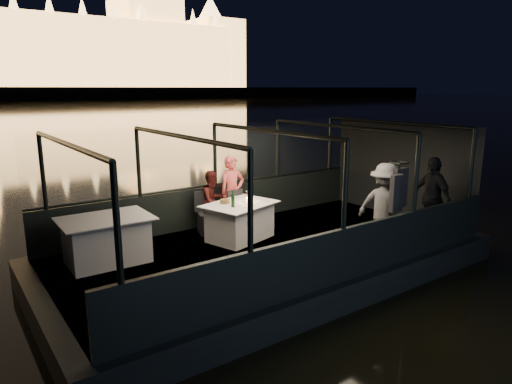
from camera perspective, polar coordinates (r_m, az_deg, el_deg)
boat_hull at (r=9.28m, az=1.45°, el=-9.83°), size 8.60×4.40×1.00m
boat_deck at (r=9.10m, az=1.47°, el=-7.04°), size 8.00×4.00×0.04m
gunwale_port at (r=10.56m, az=-5.04°, el=-1.60°), size 8.00×0.08×0.90m
gunwale_starboard at (r=7.54m, az=10.73°, el=-7.77°), size 8.00×0.08×0.90m
cabin_glass_port at (r=10.34m, az=-5.16°, el=4.58°), size 8.00×0.02×1.40m
cabin_glass_starboard at (r=7.22m, az=11.11°, el=0.81°), size 8.00×0.02×1.40m
cabin_roof_glass at (r=8.60m, az=1.56°, el=7.66°), size 8.00×4.00×0.02m
end_wall_fore at (r=7.20m, az=-24.93°, el=-3.90°), size 0.02×4.00×2.30m
end_wall_aft at (r=11.59m, az=17.56°, el=2.67°), size 0.02×4.00×2.30m
canopy_ribs at (r=8.78m, az=1.51°, el=0.16°), size 8.00×4.00×2.30m
dining_table_central at (r=9.47m, az=-2.03°, el=-3.67°), size 1.69×1.41×0.77m
dining_table_aft at (r=8.65m, az=-18.14°, el=-5.93°), size 1.59×1.16×0.83m
chair_port_left at (r=9.89m, az=-5.99°, el=-2.63°), size 0.52×0.52×0.90m
chair_port_right at (r=9.97m, az=-2.07°, el=-2.44°), size 0.45×0.45×0.89m
coat_stand at (r=8.99m, az=17.08°, el=-1.73°), size 0.52×0.43×1.78m
person_woman_coral at (r=10.27m, az=-2.98°, el=-0.27°), size 0.61×0.43×1.62m
person_man_maroon at (r=10.01m, az=-5.42°, el=-0.65°), size 0.75×0.65×1.34m
passenger_stripe at (r=9.23m, az=15.75°, el=-1.60°), size 0.87×1.21×1.68m
passenger_dark at (r=10.17m, az=21.07°, el=-0.67°), size 0.63×1.08×1.72m
wine_bottle at (r=9.06m, az=-2.91°, el=-0.97°), size 0.09×0.09×0.34m
bread_basket at (r=9.40m, az=-3.87°, el=-1.17°), size 0.25×0.25×0.08m
amber_candle at (r=9.48m, az=-1.11°, el=-1.02°), size 0.07×0.07×0.08m
plate_near at (r=9.59m, az=0.95°, el=-1.05°), size 0.32×0.32×0.02m
plate_far at (r=9.53m, az=-3.77°, el=-1.16°), size 0.32×0.32×0.02m
wine_glass_white at (r=9.16m, az=-2.98°, el=-1.18°), size 0.08×0.08×0.20m
wine_glass_red at (r=9.72m, az=-1.14°, el=-0.34°), size 0.07×0.07×0.18m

